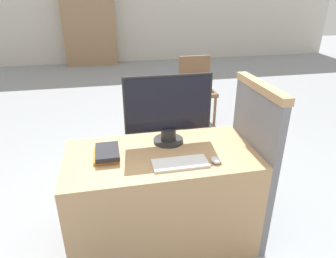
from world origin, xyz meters
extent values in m
cube|color=beige|center=(0.00, 6.67, 1.40)|extent=(12.00, 0.06, 2.80)
cube|color=tan|center=(0.00, 0.32, 0.36)|extent=(1.25, 0.64, 0.72)
cube|color=slate|center=(0.65, 0.30, 0.56)|extent=(0.05, 0.61, 1.11)
cube|color=tan|center=(0.65, 0.30, 1.14)|extent=(0.07, 0.61, 0.05)
cylinder|color=#282828|center=(0.08, 0.47, 0.73)|extent=(0.21, 0.21, 0.02)
cylinder|color=#282828|center=(0.08, 0.47, 0.78)|extent=(0.10, 0.10, 0.08)
cube|color=#282828|center=(0.08, 0.48, 1.01)|extent=(0.60, 0.01, 0.39)
cube|color=black|center=(0.08, 0.47, 1.01)|extent=(0.57, 0.02, 0.36)
cube|color=white|center=(0.09, 0.16, 0.73)|extent=(0.34, 0.14, 0.02)
ellipsoid|color=silver|center=(0.31, 0.14, 0.74)|extent=(0.06, 0.08, 0.03)
cube|color=orange|center=(-0.35, 0.35, 0.73)|extent=(0.16, 0.21, 0.02)
cube|color=#232328|center=(-0.34, 0.34, 0.76)|extent=(0.15, 0.22, 0.03)
cylinder|color=brown|center=(0.71, 2.21, 0.20)|extent=(0.04, 0.04, 0.41)
cylinder|color=brown|center=(1.09, 2.21, 0.20)|extent=(0.04, 0.04, 0.41)
cylinder|color=brown|center=(0.71, 2.59, 0.20)|extent=(0.04, 0.04, 0.41)
cylinder|color=brown|center=(1.09, 2.59, 0.20)|extent=(0.04, 0.04, 0.41)
cube|color=brown|center=(0.90, 2.40, 0.43)|extent=(0.44, 0.44, 0.05)
cube|color=brown|center=(0.90, 2.60, 0.67)|extent=(0.44, 0.04, 0.43)
cube|color=#9E7A56|center=(-0.61, 6.43, 0.99)|extent=(1.22, 0.32, 1.99)
camera|label=1|loc=(-0.30, -1.36, 1.69)|focal=32.00mm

